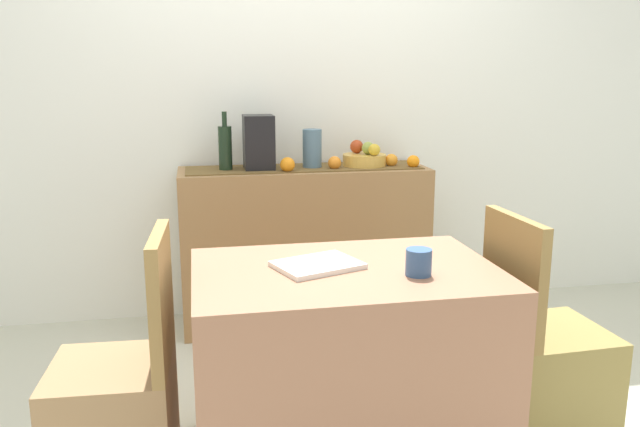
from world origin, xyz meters
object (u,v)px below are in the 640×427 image
ceramic_vase (312,149)px  coffee_cup (419,262)px  fruit_bowl (364,160)px  coffee_maker (259,143)px  dining_table (345,367)px  chair_by_corner (544,374)px  sideboard_console (304,246)px  open_book (317,265)px  wine_bottle (225,147)px  chair_near_window (118,415)px

ceramic_vase → coffee_cup: 1.51m
fruit_bowl → coffee_maker: 0.60m
dining_table → chair_by_corner: size_ratio=1.17×
fruit_bowl → ceramic_vase: (-0.30, 0.00, 0.07)m
dining_table → coffee_cup: size_ratio=11.73×
sideboard_console → open_book: size_ratio=4.86×
wine_bottle → chair_near_window: (-0.45, -1.37, -0.74)m
coffee_maker → open_book: 1.37m
coffee_maker → ceramic_vase: size_ratio=1.38×
sideboard_console → chair_near_window: 1.64m
coffee_maker → ceramic_vase: (0.29, 0.00, -0.04)m
coffee_cup → fruit_bowl: bearing=82.1°
wine_bottle → chair_near_window: bearing=-108.2°
ceramic_vase → wine_bottle: bearing=180.0°
chair_near_window → chair_by_corner: 1.58m
coffee_cup → chair_near_window: bearing=173.4°
ceramic_vase → coffee_cup: bearing=-86.5°
chair_near_window → chair_by_corner: bearing=0.0°
fruit_bowl → coffee_cup: fruit_bowl is taller
sideboard_console → chair_by_corner: 1.55m
wine_bottle → coffee_cup: wine_bottle is taller
sideboard_console → coffee_cup: (0.14, -1.49, 0.34)m
sideboard_console → ceramic_vase: 0.55m
open_book → coffee_cup: 0.35m
open_book → coffee_cup: bearing=-45.0°
ceramic_vase → dining_table: size_ratio=0.20×
ceramic_vase → dining_table: ceramic_vase is taller
chair_by_corner → ceramic_vase: bearing=115.7°
coffee_cup → chair_by_corner: 0.78m
chair_near_window → chair_by_corner: same height
sideboard_console → wine_bottle: bearing=180.0°
coffee_maker → chair_by_corner: size_ratio=0.33×
chair_by_corner → chair_near_window: bearing=-180.0°
open_book → coffee_cup: size_ratio=3.11×
dining_table → fruit_bowl: bearing=72.7°
fruit_bowl → chair_by_corner: fruit_bowl is taller
chair_near_window → sideboard_console: bearing=57.5°
wine_bottle → open_book: 1.39m
sideboard_console → fruit_bowl: (0.34, 0.00, 0.48)m
fruit_bowl → dining_table: fruit_bowl is taller
coffee_maker → chair_by_corner: coffee_maker is taller
coffee_maker → open_book: (0.07, -1.34, -0.28)m
fruit_bowl → wine_bottle: size_ratio=0.77×
coffee_maker → fruit_bowl: bearing=0.0°
coffee_cup → chair_near_window: chair_near_window is taller
ceramic_vase → chair_by_corner: (0.66, -1.37, -0.73)m
coffee_maker → chair_near_window: (-0.63, -1.37, -0.77)m
fruit_bowl → wine_bottle: 0.77m
sideboard_console → chair_by_corner: bearing=-62.7°
sideboard_console → wine_bottle: wine_bottle is taller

